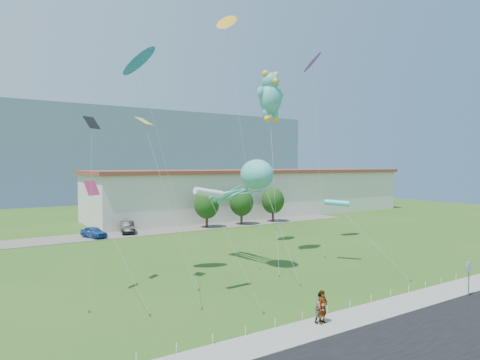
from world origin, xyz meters
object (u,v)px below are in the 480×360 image
pedestrian_right (321,307)px  parked_car_blue (94,232)px  warehouse (257,192)px  teddy_bear_kite (271,95)px  pedestrian_left (323,307)px  parked_car_black (127,227)px  stop_sign (469,270)px  octopus_kite (249,182)px

pedestrian_right → parked_car_blue: (-3.34, 36.47, -0.23)m
pedestrian_right → parked_car_blue: 36.63m
warehouse → teddy_bear_kite: size_ratio=3.34×
pedestrian_left → parked_car_black: (1.37, 37.89, -0.22)m
warehouse → teddy_bear_kite: 38.18m
stop_sign → parked_car_black: 41.01m
warehouse → pedestrian_right: bearing=-121.6°
teddy_bear_kite → pedestrian_left: bearing=-117.9°
pedestrian_left → warehouse: bearing=48.8°
stop_sign → parked_car_blue: (-15.36, 38.31, -1.13)m
stop_sign → parked_car_blue: bearing=111.9°
octopus_kite → warehouse: bearing=53.6°
stop_sign → pedestrian_left: bearing=172.0°
pedestrian_left → teddy_bear_kite: (8.58, 16.19, 14.85)m
teddy_bear_kite → pedestrian_right: bearing=-118.0°
octopus_kite → pedestrian_right: bearing=-107.2°
parked_car_blue → teddy_bear_kite: bearing=-78.8°
pedestrian_left → parked_car_blue: bearing=85.5°
octopus_kite → stop_sign: bearing=-62.3°
warehouse → stop_sign: 51.00m
parked_car_black → octopus_kite: bearing=-69.3°
pedestrian_right → parked_car_black: 37.76m
pedestrian_right → pedestrian_left: bearing=-107.0°
pedestrian_left → teddy_bear_kite: bearing=52.5°
parked_car_blue → octopus_kite: 25.32m
pedestrian_right → parked_car_black: bearing=84.0°
pedestrian_left → parked_car_blue: size_ratio=0.47×
parked_car_blue → pedestrian_left: bearing=-103.8°
parked_car_blue → teddy_bear_kite: size_ratio=0.22×
teddy_bear_kite → parked_car_black: bearing=108.4°
stop_sign → pedestrian_right: stop_sign is taller
stop_sign → warehouse: bearing=71.1°
pedestrian_left → octopus_kite: (4.14, 13.40, 6.51)m
stop_sign → teddy_bear_kite: bearing=101.0°
warehouse → stop_sign: (-16.50, -48.21, -2.26)m
parked_car_black → parked_car_blue: bearing=-150.6°
parked_car_blue → octopus_kite: bearing=-91.2°
parked_car_black → octopus_kite: 25.54m
parked_car_blue → teddy_bear_kite: teddy_bear_kite is taller
parked_car_black → teddy_bear_kite: size_ratio=0.25×
stop_sign → parked_car_black: size_ratio=0.54×
pedestrian_left → octopus_kite: 15.46m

